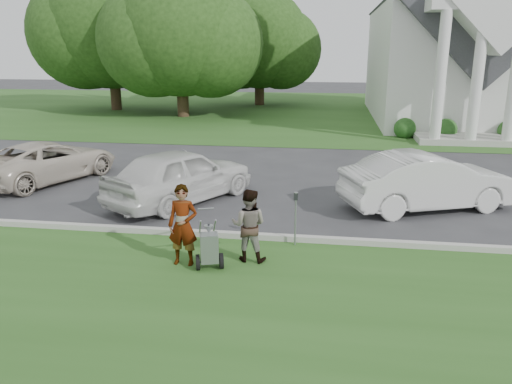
% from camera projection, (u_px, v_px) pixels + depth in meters
% --- Properties ---
extents(ground, '(120.00, 120.00, 0.00)m').
position_uv_depth(ground, '(248.00, 248.00, 11.28)').
color(ground, '#333335').
rests_on(ground, ground).
extents(grass_strip, '(80.00, 7.00, 0.01)m').
position_uv_depth(grass_strip, '(219.00, 315.00, 8.43)').
color(grass_strip, '#29521C').
rests_on(grass_strip, ground).
extents(church_lawn, '(80.00, 30.00, 0.01)m').
position_uv_depth(church_lawn, '(307.00, 110.00, 36.95)').
color(church_lawn, '#29521C').
rests_on(church_lawn, ground).
extents(curb, '(80.00, 0.18, 0.15)m').
position_uv_depth(curb, '(252.00, 236.00, 11.79)').
color(curb, '#9E9E93').
rests_on(curb, ground).
extents(church, '(9.19, 19.00, 24.10)m').
position_uv_depth(church, '(455.00, 22.00, 30.35)').
color(church, white).
rests_on(church, ground).
extents(tree_left, '(10.63, 8.40, 9.71)m').
position_uv_depth(tree_left, '(180.00, 37.00, 31.92)').
color(tree_left, '#332316').
rests_on(tree_left, ground).
extents(tree_far, '(11.64, 9.20, 10.73)m').
position_uv_depth(tree_far, '(111.00, 29.00, 35.46)').
color(tree_far, '#332316').
rests_on(tree_far, ground).
extents(tree_back, '(9.61, 7.60, 8.89)m').
position_uv_depth(tree_back, '(259.00, 44.00, 39.06)').
color(tree_back, '#332316').
rests_on(tree_back, ground).
extents(striping_cart, '(0.76, 1.18, 1.02)m').
position_uv_depth(striping_cart, '(209.00, 249.00, 10.10)').
color(striping_cart, black).
rests_on(striping_cart, ground).
extents(person_left, '(0.63, 0.42, 1.70)m').
position_uv_depth(person_left, '(183.00, 226.00, 10.20)').
color(person_left, '#999999').
rests_on(person_left, ground).
extents(person_right, '(0.80, 0.64, 1.56)m').
position_uv_depth(person_right, '(249.00, 226.00, 10.42)').
color(person_right, '#999999').
rests_on(person_right, ground).
extents(parking_meter_near, '(0.09, 0.08, 1.27)m').
position_uv_depth(parking_meter_near, '(296.00, 212.00, 11.22)').
color(parking_meter_near, gray).
rests_on(parking_meter_near, ground).
extents(car_a, '(3.86, 5.34, 1.35)m').
position_uv_depth(car_a, '(48.00, 161.00, 16.95)').
color(car_a, beige).
rests_on(car_a, ground).
extents(car_b, '(4.04, 5.05, 1.61)m').
position_uv_depth(car_b, '(181.00, 175.00, 14.50)').
color(car_b, silver).
rests_on(car_b, ground).
extents(car_d, '(5.09, 3.34, 1.59)m').
position_uv_depth(car_d, '(428.00, 181.00, 13.87)').
color(car_d, silver).
rests_on(car_d, ground).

